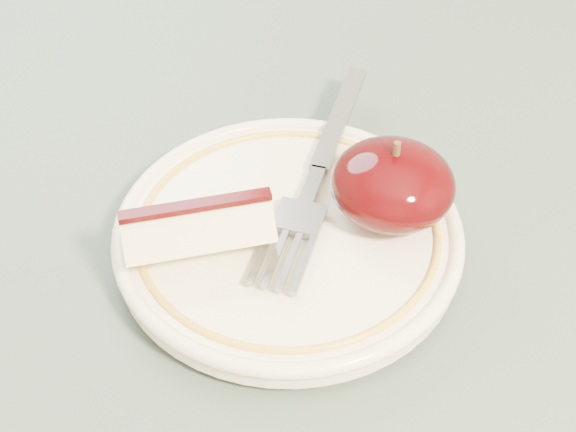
% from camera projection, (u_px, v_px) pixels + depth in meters
% --- Properties ---
extents(table, '(0.90, 0.90, 0.75)m').
position_uv_depth(table, '(294.00, 367.00, 0.51)').
color(table, brown).
rests_on(table, ground).
extents(plate, '(0.20, 0.20, 0.02)m').
position_uv_depth(plate, '(288.00, 234.00, 0.45)').
color(plate, beige).
rests_on(plate, table).
extents(apple_half, '(0.07, 0.07, 0.05)m').
position_uv_depth(apple_half, '(392.00, 184.00, 0.44)').
color(apple_half, black).
rests_on(apple_half, plate).
extents(apple_wedge, '(0.09, 0.07, 0.04)m').
position_uv_depth(apple_wedge, '(198.00, 230.00, 0.42)').
color(apple_wedge, beige).
rests_on(apple_wedge, plate).
extents(fork, '(0.03, 0.20, 0.00)m').
position_uv_depth(fork, '(318.00, 171.00, 0.47)').
color(fork, gray).
rests_on(fork, plate).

